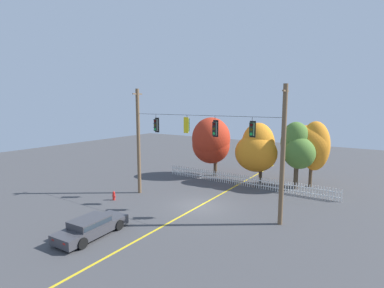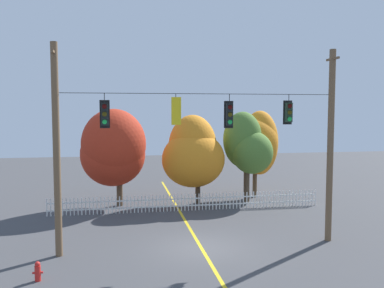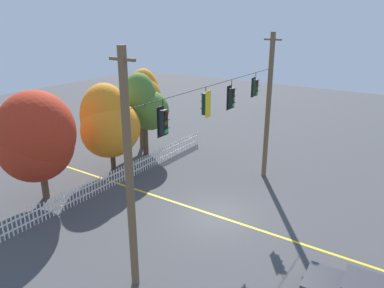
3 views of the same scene
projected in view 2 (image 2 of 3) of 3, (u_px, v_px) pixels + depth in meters
name	position (u px, v px, depth m)	size (l,w,h in m)	color
ground	(201.00, 248.00, 19.09)	(80.00, 80.00, 0.00)	#424244
lane_centerline_stripe	(201.00, 248.00, 19.09)	(0.16, 36.00, 0.01)	gold
signal_support_span	(201.00, 147.00, 18.71)	(12.88, 1.10, 9.17)	brown
traffic_signal_northbound_secondary	(105.00, 114.00, 17.88)	(0.43, 0.38, 1.52)	black
traffic_signal_northbound_primary	(176.00, 111.00, 18.38)	(0.43, 0.38, 1.38)	black
traffic_signal_westbound_side	(229.00, 114.00, 18.83)	(0.43, 0.38, 1.55)	black
traffic_signal_southbound_primary	(289.00, 112.00, 19.30)	(0.43, 0.38, 1.40)	black
white_picket_fence	(188.00, 202.00, 26.13)	(17.17, 0.06, 1.06)	white
autumn_maple_near_fence	(114.00, 148.00, 26.91)	(4.23, 4.09, 6.42)	brown
autumn_maple_mid	(193.00, 154.00, 27.72)	(4.21, 3.78, 6.02)	#473828
autumn_oak_far_east	(247.00, 146.00, 28.53)	(3.30, 3.18, 6.23)	#473828
autumn_maple_far_west	(255.00, 142.00, 29.79)	(3.79, 3.07, 6.29)	brown
fire_hydrant	(38.00, 271.00, 15.32)	(0.38, 0.22, 0.74)	red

